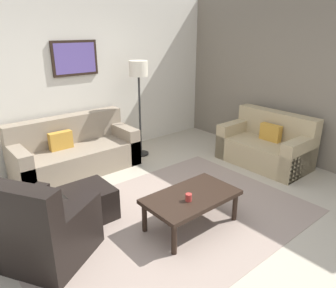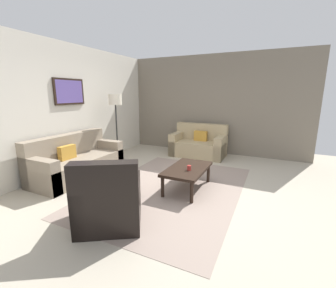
% 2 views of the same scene
% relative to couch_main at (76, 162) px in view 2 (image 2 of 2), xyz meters
% --- Properties ---
extents(ground_plane, '(8.00, 8.00, 0.00)m').
position_rel_couch_main_xyz_m(ground_plane, '(0.24, -2.12, -0.30)').
color(ground_plane, '#B2A893').
extents(rear_partition, '(6.00, 0.12, 2.80)m').
position_rel_couch_main_xyz_m(rear_partition, '(0.24, 0.48, 1.10)').
color(rear_partition, silver).
rests_on(rear_partition, ground_plane).
extents(stone_feature_panel, '(0.12, 5.20, 2.80)m').
position_rel_couch_main_xyz_m(stone_feature_panel, '(3.24, -2.12, 1.10)').
color(stone_feature_panel, slate).
rests_on(stone_feature_panel, ground_plane).
extents(area_rug, '(3.46, 2.42, 0.01)m').
position_rel_couch_main_xyz_m(area_rug, '(0.24, -2.12, -0.30)').
color(area_rug, gray).
rests_on(area_rug, ground_plane).
extents(couch_main, '(1.95, 0.85, 0.88)m').
position_rel_couch_main_xyz_m(couch_main, '(0.00, 0.00, 0.00)').
color(couch_main, gray).
rests_on(couch_main, ground_plane).
extents(couch_loveseat, '(0.85, 1.46, 0.88)m').
position_rel_couch_main_xyz_m(couch_loveseat, '(2.71, -1.87, 0.00)').
color(couch_loveseat, tan).
rests_on(couch_loveseat, ground_plane).
extents(armchair_leather, '(1.10, 1.10, 0.95)m').
position_rel_couch_main_xyz_m(armchair_leather, '(-1.18, -1.89, 0.01)').
color(armchair_leather, black).
rests_on(armchair_leather, ground_plane).
extents(ottoman, '(0.56, 0.56, 0.40)m').
position_rel_couch_main_xyz_m(ottoman, '(-0.47, -1.46, -0.10)').
color(ottoman, black).
rests_on(ottoman, ground_plane).
extents(coffee_table, '(1.10, 0.64, 0.41)m').
position_rel_couch_main_xyz_m(coffee_table, '(0.37, -2.39, 0.06)').
color(coffee_table, black).
rests_on(coffee_table, ground_plane).
extents(cup, '(0.07, 0.07, 0.09)m').
position_rel_couch_main_xyz_m(cup, '(0.26, -2.47, 0.15)').
color(cup, '#B2332D').
rests_on(cup, coffee_table).
extents(lamp_standing, '(0.32, 0.32, 1.71)m').
position_rel_couch_main_xyz_m(lamp_standing, '(1.23, -0.15, 1.11)').
color(lamp_standing, black).
rests_on(lamp_standing, ground_plane).
extents(framed_artwork, '(0.78, 0.04, 0.56)m').
position_rel_couch_main_xyz_m(framed_artwork, '(0.36, 0.39, 1.46)').
color(framed_artwork, black).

